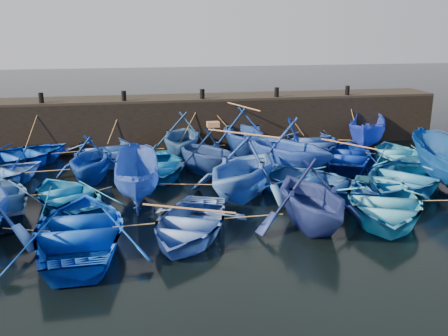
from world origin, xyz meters
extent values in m
plane|color=black|center=(0.00, 0.00, 0.00)|extent=(120.00, 120.00, 0.00)
cube|color=black|center=(0.00, 10.50, 1.25)|extent=(26.00, 2.50, 2.50)
cube|color=black|center=(0.00, 10.50, 2.56)|extent=(26.00, 2.50, 0.12)
cylinder|color=black|center=(-8.00, 9.60, 2.87)|extent=(0.24, 0.24, 0.50)
cylinder|color=black|center=(-4.00, 9.60, 2.87)|extent=(0.24, 0.24, 0.50)
cylinder|color=black|center=(0.00, 9.60, 2.87)|extent=(0.24, 0.24, 0.50)
cylinder|color=black|center=(4.00, 9.60, 2.87)|extent=(0.24, 0.24, 0.50)
cylinder|color=black|center=(8.00, 9.60, 2.87)|extent=(0.24, 0.24, 0.50)
imported|color=#002897|center=(-8.81, 7.40, 0.53)|extent=(6.22, 6.12, 1.06)
imported|color=blue|center=(-4.94, 7.75, 0.55)|extent=(5.14, 6.17, 1.10)
imported|color=navy|center=(-1.28, 7.55, 1.14)|extent=(4.56, 5.02, 2.28)
imported|color=#1741B0|center=(1.77, 7.71, 1.21)|extent=(4.14, 4.75, 2.43)
imported|color=navy|center=(5.46, 7.95, 0.54)|extent=(3.78, 5.26, 1.09)
imported|color=#1430CE|center=(8.41, 7.62, 0.91)|extent=(3.95, 4.95, 1.82)
imported|color=navy|center=(-5.37, 4.65, 1.01)|extent=(4.07, 4.48, 2.02)
imported|color=#095BB2|center=(-2.58, 4.90, 0.46)|extent=(3.22, 4.47, 0.92)
imported|color=navy|center=(-0.49, 4.83, 1.05)|extent=(5.07, 5.22, 2.10)
imported|color=blue|center=(2.91, 4.20, 1.29)|extent=(6.30, 6.45, 2.58)
imported|color=navy|center=(6.20, 5.03, 0.49)|extent=(5.04, 5.70, 0.98)
imported|color=#2079C5|center=(8.55, 4.61, 0.48)|extent=(4.21, 5.23, 0.96)
imported|color=#0C5FAD|center=(-6.02, 1.51, 0.45)|extent=(4.76, 5.32, 0.91)
imported|color=#1B3FA7|center=(-3.56, 2.01, 0.86)|extent=(1.76, 4.47, 1.72)
imported|color=blue|center=(0.42, 1.52, 1.23)|extent=(6.07, 6.17, 2.46)
imported|color=#174795|center=(3.16, 1.15, 0.54)|extent=(6.17, 6.42, 1.09)
imported|color=#145999|center=(6.83, 1.07, 0.59)|extent=(6.97, 6.93, 1.19)
imported|color=#012DA1|center=(-5.20, -1.93, 0.57)|extent=(4.11, 5.64, 1.15)
imported|color=blue|center=(-2.01, -1.83, 0.46)|extent=(4.63, 5.34, 0.93)
imported|color=navy|center=(1.93, -1.79, 1.14)|extent=(4.05, 4.60, 2.28)
imported|color=#277DC9|center=(4.68, -1.36, 0.55)|extent=(5.49, 6.35, 1.11)
cube|color=#936540|center=(-0.19, 4.83, 2.21)|extent=(0.53, 0.37, 0.22)
cylinder|color=tan|center=(-6.87, 7.57, 0.55)|extent=(2.08, 0.39, 0.04)
cylinder|color=tan|center=(-3.11, 7.65, 0.55)|extent=(1.86, 0.24, 0.04)
cylinder|color=tan|center=(0.24, 7.63, 0.55)|extent=(1.26, 0.20, 0.04)
cylinder|color=tan|center=(3.61, 7.83, 0.55)|extent=(1.89, 0.28, 0.04)
cylinder|color=tan|center=(6.93, 7.79, 0.55)|extent=(1.16, 0.36, 0.04)
cylinder|color=tan|center=(-7.32, 4.56, 0.55)|extent=(2.11, 0.23, 0.04)
cylinder|color=tan|center=(-3.97, 4.78, 0.55)|extent=(1.00, 0.28, 0.04)
cylinder|color=tan|center=(-1.53, 4.86, 0.55)|extent=(0.30, 0.11, 0.04)
cylinder|color=tan|center=(1.21, 4.51, 0.55)|extent=(1.61, 0.67, 0.04)
cylinder|color=tan|center=(4.56, 4.61, 0.55)|extent=(1.51, 0.87, 0.04)
cylinder|color=tan|center=(7.38, 4.82, 0.55)|extent=(0.57, 0.44, 0.04)
cylinder|color=tan|center=(-7.29, 1.52, 0.55)|extent=(0.74, 0.06, 0.04)
cylinder|color=tan|center=(-4.79, 1.76, 0.55)|extent=(0.68, 0.52, 0.04)
cylinder|color=tan|center=(-1.57, 1.76, 0.55)|extent=(2.19, 0.52, 0.04)
cylinder|color=tan|center=(1.79, 1.33, 0.55)|extent=(0.95, 0.41, 0.04)
cylinder|color=tan|center=(4.99, 1.11, 0.55)|extent=(1.88, 0.12, 0.04)
cylinder|color=tan|center=(7.71, 0.99, 0.55)|extent=(0.07, 0.16, 0.04)
cylinder|color=tan|center=(-6.81, -1.68, 0.55)|extent=(1.43, 0.53, 0.04)
cylinder|color=tan|center=(-3.61, -1.88, 0.55)|extent=(1.40, 0.13, 0.04)
cylinder|color=tan|center=(-0.04, -1.81, 0.55)|extent=(2.15, 0.08, 0.04)
cylinder|color=tan|center=(3.31, -1.58, 0.55)|extent=(0.96, 0.46, 0.04)
cylinder|color=tan|center=(6.97, -1.56, 0.55)|extent=(2.79, 0.44, 0.04)
cylinder|color=tan|center=(-8.41, 9.05, 1.58)|extent=(0.86, 0.95, 2.09)
cylinder|color=tan|center=(-4.47, 9.22, 1.58)|extent=(0.98, 0.60, 2.09)
cylinder|color=tan|center=(-0.64, 9.12, 1.58)|extent=(1.33, 0.80, 2.09)
cylinder|color=tan|center=(0.89, 9.21, 1.58)|extent=(1.81, 0.63, 2.09)
cylinder|color=tan|center=(4.73, 9.33, 1.58)|extent=(1.49, 0.39, 2.09)
cylinder|color=tan|center=(8.20, 9.16, 1.58)|extent=(0.46, 0.72, 2.08)
cylinder|color=#99724C|center=(1.77, 7.71, 2.46)|extent=(1.08, 2.84, 0.06)
cylinder|color=#99724C|center=(6.20, 5.03, 1.01)|extent=(1.77, 2.49, 0.06)
cylinder|color=#99724C|center=(0.42, 1.52, 2.49)|extent=(2.34, 1.97, 0.06)
cylinder|color=#99724C|center=(-2.01, -1.83, 0.96)|extent=(2.74, 1.32, 0.06)
camera|label=1|loc=(-3.46, -16.10, 6.43)|focal=40.00mm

